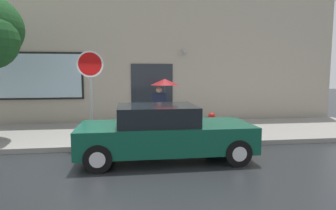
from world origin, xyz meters
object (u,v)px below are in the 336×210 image
at_px(parked_car, 164,133).
at_px(stop_sign, 91,78).
at_px(fire_hydrant, 212,124).
at_px(pedestrian_with_umbrella, 163,89).

xyz_separation_m(parked_car, stop_sign, (-1.96, 1.39, 1.36)).
xyz_separation_m(parked_car, fire_hydrant, (1.81, 1.83, -0.16)).
bearing_deg(pedestrian_with_umbrella, stop_sign, -147.54).
xyz_separation_m(fire_hydrant, pedestrian_with_umbrella, (-1.48, 1.02, 1.11)).
relative_size(fire_hydrant, pedestrian_with_umbrella, 0.41).
distance_m(fire_hydrant, stop_sign, 4.09).
bearing_deg(fire_hydrant, pedestrian_with_umbrella, 145.47).
bearing_deg(fire_hydrant, stop_sign, -173.31).
bearing_deg(parked_car, stop_sign, 144.65).
bearing_deg(parked_car, pedestrian_with_umbrella, 83.29).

